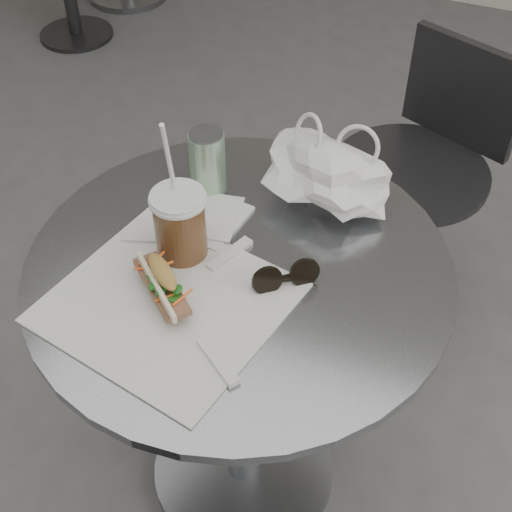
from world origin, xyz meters
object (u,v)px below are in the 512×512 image
at_px(cafe_table, 241,358).
at_px(drink_can, 207,162).
at_px(sunglasses, 285,277).
at_px(iced_coffee, 180,224).
at_px(chair_far, 412,204).
at_px(banh_mi, 162,283).

distance_m(cafe_table, drink_can, 0.40).
height_order(cafe_table, sunglasses, sunglasses).
xyz_separation_m(cafe_table, iced_coffee, (-0.10, -0.01, 0.34)).
height_order(chair_far, iced_coffee, iced_coffee).
distance_m(cafe_table, sunglasses, 0.31).
distance_m(banh_mi, drink_can, 0.29).
bearing_deg(cafe_table, chair_far, 75.90).
height_order(iced_coffee, sunglasses, iced_coffee).
xyz_separation_m(iced_coffee, sunglasses, (0.20, -0.00, -0.05)).
xyz_separation_m(cafe_table, drink_can, (-0.14, 0.17, 0.34)).
distance_m(chair_far, drink_can, 0.81).
distance_m(iced_coffee, sunglasses, 0.20).
bearing_deg(iced_coffee, drink_can, 100.66).
xyz_separation_m(banh_mi, iced_coffee, (-0.02, 0.11, 0.04)).
bearing_deg(iced_coffee, cafe_table, 7.03).
height_order(chair_far, sunglasses, sunglasses).
bearing_deg(sunglasses, banh_mi, 170.36).
bearing_deg(drink_can, cafe_table, -50.45).
bearing_deg(banh_mi, drink_can, 140.57).
bearing_deg(chair_far, iced_coffee, 90.61).
relative_size(banh_mi, sunglasses, 1.77).
relative_size(banh_mi, drink_can, 1.42).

